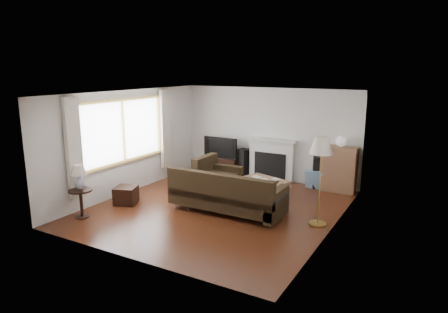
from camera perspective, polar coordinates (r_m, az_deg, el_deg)
The scene contains 17 objects.
room at distance 8.51m, azimuth -0.99°, elevation 0.60°, with size 5.10×5.60×2.54m.
window at distance 9.77m, azimuth -14.12°, elevation 3.57°, with size 0.12×2.74×1.54m, color olive.
curtain_near at distance 8.73m, azimuth -20.68°, elevation 1.09°, with size 0.10×0.35×2.10m, color silver.
curtain_far at distance 10.89m, azimuth -8.39°, elevation 3.92°, with size 0.10×0.35×2.10m, color silver.
fireplace at distance 10.90m, azimuth 6.76°, elevation -0.44°, with size 1.40×0.26×1.15m, color white.
tv_stand at distance 11.47m, azimuth -0.21°, elevation -1.35°, with size 1.02×0.46×0.51m, color black.
television at distance 11.34m, azimuth -0.21°, elevation 1.36°, with size 1.04×0.14×0.60m, color black.
speaker_left at distance 11.19m, azimuth 2.77°, elevation -0.92°, with size 0.23×0.27×0.81m, color black.
speaker_right at distance 10.44m, azimuth 13.20°, elevation -2.20°, with size 0.23×0.27×0.82m, color black.
bookshelf at distance 10.24m, azimuth 16.12°, elevation -1.74°, with size 0.83×0.39×1.14m, color brown.
globe_lamp at distance 10.10m, azimuth 16.36°, elevation 2.12°, with size 0.27×0.27×0.27m, color white.
sectional_sofa at distance 8.50m, azimuth 0.45°, elevation -5.14°, with size 2.65×1.94×0.86m, color black.
coffee_table at distance 9.59m, azimuth 5.91°, elevation -4.45°, with size 1.11×0.60×0.43m, color #886241.
footstool at distance 9.33m, azimuth -13.82°, elevation -5.39°, with size 0.46×0.46×0.39m, color black.
floor_lamp at distance 7.90m, azimuth 13.51°, elevation -3.53°, with size 0.45×0.45×1.74m, color olive.
side_table at distance 8.74m, azimuth -19.71°, elevation -6.32°, with size 0.47×0.47×0.59m, color black.
table_lamp at distance 8.59m, azimuth -19.98°, elevation -2.84°, with size 0.32×0.32×0.51m, color silver.
Camera 1 is at (4.23, -7.17, 3.02)m, focal length 32.00 mm.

